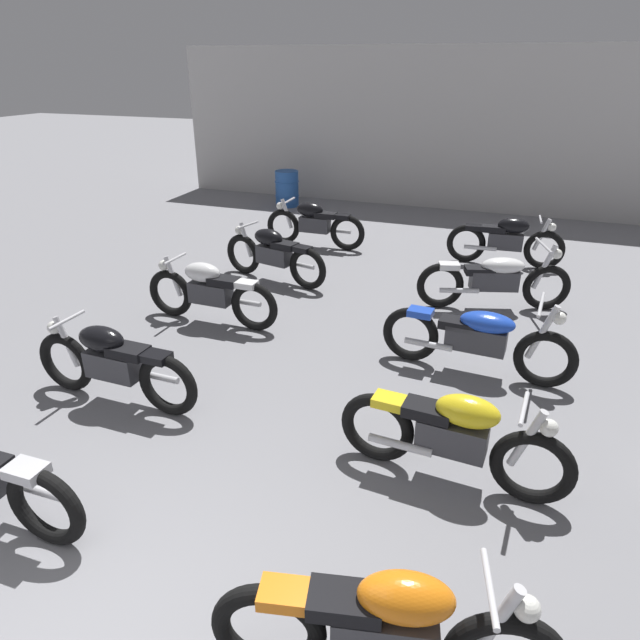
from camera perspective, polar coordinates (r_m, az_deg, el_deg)
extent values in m
cube|color=#BCBAB7|center=(13.99, 12.67, 18.29)|extent=(13.41, 0.24, 3.60)
torus|color=black|center=(4.72, -26.04, -16.66)|extent=(0.67, 0.12, 0.67)
cube|color=#B7B7BC|center=(4.60, -27.66, -13.40)|extent=(0.28, 0.21, 0.08)
cylinder|color=silver|center=(4.95, -27.08, -15.04)|extent=(0.55, 0.08, 0.07)
torus|color=black|center=(6.61, -24.39, -3.90)|extent=(0.67, 0.12, 0.67)
torus|color=black|center=(5.82, -15.17, -6.40)|extent=(0.67, 0.12, 0.67)
cylinder|color=silver|center=(6.45, -24.28, -2.01)|extent=(0.24, 0.07, 0.56)
cube|color=#38383D|center=(6.15, -20.22, -4.28)|extent=(0.57, 0.25, 0.28)
ellipsoid|color=black|center=(6.09, -21.32, -1.78)|extent=(0.52, 0.29, 0.26)
cube|color=black|center=(5.92, -18.88, -3.01)|extent=(0.40, 0.24, 0.10)
cube|color=black|center=(5.73, -16.32, -3.62)|extent=(0.28, 0.20, 0.08)
cylinder|color=silver|center=(6.30, -24.30, 0.00)|extent=(0.04, 0.48, 0.04)
sphere|color=white|center=(6.49, -25.38, -0.69)|extent=(0.14, 0.14, 0.14)
cylinder|color=silver|center=(6.05, -16.37, -5.48)|extent=(0.55, 0.08, 0.07)
torus|color=black|center=(8.06, -14.93, 2.65)|extent=(0.67, 0.12, 0.67)
torus|color=black|center=(7.41, -6.69, 1.35)|extent=(0.67, 0.12, 0.67)
cylinder|color=silver|center=(7.93, -14.66, 4.31)|extent=(0.24, 0.07, 0.56)
cube|color=#38383D|center=(7.68, -11.04, 2.72)|extent=(0.57, 0.25, 0.28)
ellipsoid|color=white|center=(7.63, -11.85, 4.76)|extent=(0.52, 0.29, 0.26)
cube|color=black|center=(7.49, -9.73, 3.92)|extent=(0.40, 0.24, 0.10)
cube|color=white|center=(7.34, -7.50, 3.61)|extent=(0.28, 0.20, 0.08)
cylinder|color=silver|center=(7.81, -14.50, 6.05)|extent=(0.04, 0.48, 0.04)
sphere|color=white|center=(7.96, -15.59, 5.37)|extent=(0.14, 0.14, 0.14)
cylinder|color=silver|center=(7.63, -7.90, 1.84)|extent=(0.55, 0.08, 0.07)
torus|color=black|center=(9.50, -7.79, 6.64)|extent=(0.68, 0.25, 0.67)
torus|color=black|center=(8.74, -1.27, 5.24)|extent=(0.68, 0.25, 0.67)
cylinder|color=silver|center=(9.37, -7.51, 8.07)|extent=(0.25, 0.12, 0.56)
cube|color=#38383D|center=(9.07, -4.69, 6.58)|extent=(0.61, 0.36, 0.28)
ellipsoid|color=black|center=(9.05, -5.25, 8.36)|extent=(0.57, 0.39, 0.26)
cube|color=black|center=(8.88, -3.60, 7.57)|extent=(0.44, 0.32, 0.10)
cube|color=black|center=(8.70, -1.84, 7.22)|extent=(0.32, 0.26, 0.08)
cylinder|color=silver|center=(9.26, -7.31, 9.56)|extent=(0.14, 0.48, 0.04)
sphere|color=white|center=(9.42, -8.21, 9.01)|extent=(0.14, 0.14, 0.14)
cylinder|color=silver|center=(8.98, -2.12, 5.64)|extent=(0.55, 0.19, 0.07)
torus|color=black|center=(11.07, -3.74, 9.44)|extent=(0.67, 0.12, 0.67)
torus|color=black|center=(10.63, 2.79, 8.82)|extent=(0.67, 0.12, 0.67)
cylinder|color=silver|center=(10.97, -3.39, 10.72)|extent=(0.24, 0.07, 0.56)
cube|color=#38383D|center=(10.81, -0.54, 9.67)|extent=(0.58, 0.25, 0.28)
ellipsoid|color=black|center=(10.77, -1.05, 11.15)|extent=(0.52, 0.29, 0.26)
cube|color=black|center=(10.68, 0.58, 10.60)|extent=(0.40, 0.25, 0.10)
cube|color=black|center=(10.58, 2.30, 10.44)|extent=(0.28, 0.20, 0.08)
cylinder|color=silver|center=(10.89, -3.12, 12.02)|extent=(0.04, 0.48, 0.04)
sphere|color=white|center=(10.99, -4.09, 11.48)|extent=(0.14, 0.14, 0.14)
cylinder|color=silver|center=(10.83, 1.72, 9.03)|extent=(0.55, 0.08, 0.07)
torus|color=black|center=(3.65, -5.23, -28.76)|extent=(0.68, 0.26, 0.67)
cylinder|color=silver|center=(3.46, 17.36, -27.35)|extent=(0.25, 0.12, 0.56)
cube|color=#38383D|center=(3.53, 6.54, -28.87)|extent=(0.61, 0.36, 0.28)
ellipsoid|color=orange|center=(3.31, 8.73, -26.07)|extent=(0.57, 0.39, 0.26)
cube|color=black|center=(3.37, 2.55, -26.60)|extent=(0.44, 0.32, 0.10)
cube|color=orange|center=(3.40, -3.62, -26.00)|extent=(0.32, 0.26, 0.08)
cylinder|color=silver|center=(3.25, 16.85, -24.54)|extent=(0.14, 0.48, 0.04)
sphere|color=white|center=(3.38, 20.27, -25.76)|extent=(0.14, 0.14, 0.14)
torus|color=black|center=(4.90, 20.75, -13.84)|extent=(0.68, 0.15, 0.67)
torus|color=black|center=(5.05, 5.81, -10.79)|extent=(0.68, 0.15, 0.67)
cylinder|color=silver|center=(4.75, 20.26, -11.20)|extent=(0.25, 0.09, 0.56)
cube|color=#38383D|center=(4.88, 13.24, -11.46)|extent=(0.59, 0.28, 0.28)
ellipsoid|color=yellow|center=(4.71, 14.77, -8.94)|extent=(0.54, 0.31, 0.26)
cube|color=black|center=(4.80, 10.88, -8.99)|extent=(0.41, 0.27, 0.10)
cube|color=yellow|center=(4.86, 7.09, -8.18)|extent=(0.29, 0.22, 0.08)
cylinder|color=silver|center=(4.61, 19.99, -8.44)|extent=(0.07, 0.48, 0.04)
sphere|color=white|center=(4.68, 22.23, -10.10)|extent=(0.14, 0.14, 0.14)
cylinder|color=silver|center=(4.91, 8.11, -12.44)|extent=(0.55, 0.11, 0.07)
torus|color=black|center=(6.55, 21.90, -3.73)|extent=(0.68, 0.15, 0.67)
torus|color=black|center=(6.70, 9.15, -1.44)|extent=(0.68, 0.15, 0.67)
cylinder|color=silver|center=(6.41, 21.63, -1.17)|extent=(0.28, 0.09, 0.66)
cube|color=#38383D|center=(6.54, 15.54, -1.81)|extent=(0.67, 0.28, 0.28)
ellipsoid|color=blue|center=(6.44, 16.63, -0.21)|extent=(0.62, 0.35, 0.22)
cube|color=black|center=(6.51, 13.78, -0.37)|extent=(0.41, 0.26, 0.10)
cube|color=blue|center=(6.56, 10.17, 0.75)|extent=(0.29, 0.22, 0.08)
cylinder|color=silver|center=(6.29, 21.53, 1.47)|extent=(0.08, 0.68, 0.04)
sphere|color=white|center=(6.34, 23.14, 0.16)|extent=(0.14, 0.14, 0.14)
cylinder|color=silver|center=(6.55, 10.94, -2.45)|extent=(0.55, 0.10, 0.07)
torus|color=black|center=(8.61, 22.00, 3.08)|extent=(0.67, 0.31, 0.67)
torus|color=black|center=(8.24, 12.09, 3.44)|extent=(0.67, 0.31, 0.67)
cylinder|color=silver|center=(8.49, 21.82, 5.04)|extent=(0.28, 0.15, 0.66)
cube|color=#38383D|center=(8.36, 17.24, 3.90)|extent=(0.70, 0.43, 0.28)
ellipsoid|color=white|center=(8.32, 18.10, 5.29)|extent=(0.67, 0.49, 0.22)
cube|color=black|center=(8.26, 15.88, 4.87)|extent=(0.45, 0.35, 0.10)
cube|color=white|center=(8.16, 12.98, 5.38)|extent=(0.33, 0.28, 0.08)
cylinder|color=silver|center=(8.38, 21.76, 7.05)|extent=(0.24, 0.66, 0.04)
sphere|color=white|center=(8.48, 22.92, 6.20)|extent=(0.14, 0.14, 0.14)
cylinder|color=silver|center=(8.18, 13.94, 2.92)|extent=(0.55, 0.23, 0.07)
torus|color=black|center=(10.36, 21.80, 6.62)|extent=(0.68, 0.16, 0.67)
torus|color=black|center=(10.31, 14.59, 7.53)|extent=(0.68, 0.16, 0.67)
cylinder|color=silver|center=(10.28, 21.58, 8.05)|extent=(0.25, 0.09, 0.56)
cube|color=#38383D|center=(10.29, 18.28, 7.62)|extent=(0.59, 0.28, 0.28)
ellipsoid|color=black|center=(10.22, 19.05, 9.04)|extent=(0.54, 0.32, 0.26)
cube|color=black|center=(10.23, 17.19, 8.84)|extent=(0.42, 0.27, 0.10)
cube|color=black|center=(10.23, 15.34, 9.06)|extent=(0.29, 0.22, 0.08)
cylinder|color=silver|center=(10.21, 21.47, 9.49)|extent=(0.07, 0.48, 0.04)
sphere|color=white|center=(10.26, 22.48, 8.69)|extent=(0.14, 0.14, 0.14)
cylinder|color=silver|center=(10.19, 15.94, 7.05)|extent=(0.55, 0.11, 0.07)
cylinder|color=#23519E|center=(14.07, -3.37, 13.17)|extent=(0.56, 0.56, 0.85)
torus|color=#23519E|center=(14.04, -3.39, 13.85)|extent=(0.59, 0.59, 0.03)
torus|color=#23519E|center=(14.11, -3.35, 12.50)|extent=(0.59, 0.59, 0.03)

